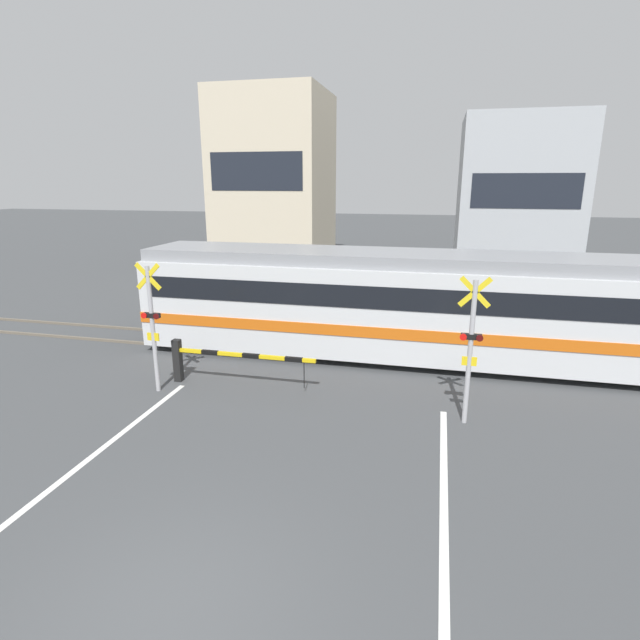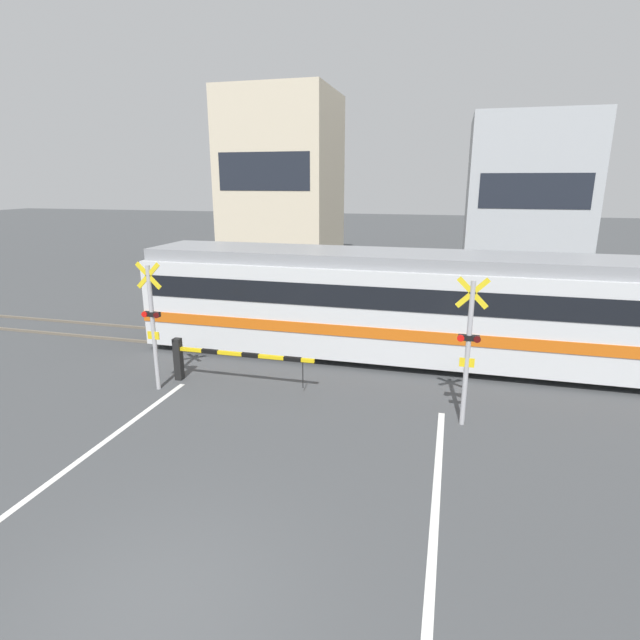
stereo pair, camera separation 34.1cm
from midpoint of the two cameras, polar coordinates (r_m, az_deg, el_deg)
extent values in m
plane|color=#444749|center=(7.60, -17.16, -29.14)|extent=(160.00, 160.00, 0.00)
cube|color=#6B6051|center=(15.29, 1.85, -4.41)|extent=(50.00, 0.10, 0.08)
cube|color=#6B6051|center=(16.62, 2.97, -2.77)|extent=(50.00, 0.10, 0.08)
cube|color=white|center=(10.23, -30.17, -17.72)|extent=(0.14, 10.68, 0.01)
cube|color=white|center=(7.82, 13.88, -27.25)|extent=(0.14, 10.68, 0.01)
cube|color=silver|center=(15.20, 11.73, 1.15)|extent=(16.83, 2.75, 2.67)
cube|color=gray|center=(14.91, 12.05, 6.79)|extent=(16.66, 2.42, 0.36)
cube|color=orange|center=(15.31, 11.64, -0.30)|extent=(16.84, 2.81, 0.32)
cube|color=black|center=(15.07, 11.85, 3.36)|extent=(16.15, 2.79, 0.64)
cube|color=black|center=(17.60, -16.74, 4.76)|extent=(0.03, 1.93, 0.80)
cylinder|color=black|center=(15.98, -7.69, -2.37)|extent=(0.76, 0.12, 0.76)
cylinder|color=black|center=(17.25, -5.89, -0.96)|extent=(0.76, 0.12, 0.76)
cylinder|color=black|center=(15.51, 30.96, -5.10)|extent=(0.76, 0.12, 0.76)
cylinder|color=black|center=(16.82, 29.69, -3.43)|extent=(0.76, 0.12, 0.76)
cube|color=black|center=(14.12, -15.21, -4.34)|extent=(0.20, 0.20, 1.18)
cube|color=yellow|center=(13.18, -8.01, -3.93)|extent=(3.85, 0.09, 0.09)
cube|color=black|center=(13.57, -11.77, -3.54)|extent=(0.46, 0.10, 0.10)
cube|color=black|center=(13.11, -7.23, -4.01)|extent=(0.46, 0.10, 0.10)
cube|color=black|center=(12.74, -2.39, -4.49)|extent=(0.46, 0.10, 0.10)
cylinder|color=black|center=(12.81, -1.21, -6.29)|extent=(0.02, 0.02, 0.72)
cube|color=black|center=(18.41, 15.72, 0.26)|extent=(0.20, 0.20, 1.18)
cube|color=yellow|center=(18.39, 9.79, 1.60)|extent=(3.85, 0.09, 0.09)
cube|color=black|center=(18.33, 12.79, 1.40)|extent=(0.46, 0.10, 0.10)
cube|color=black|center=(18.40, 9.20, 1.64)|extent=(0.46, 0.10, 0.10)
cube|color=black|center=(18.54, 5.64, 1.88)|extent=(0.46, 0.10, 0.10)
cylinder|color=black|center=(18.69, 4.80, 0.73)|extent=(0.02, 0.02, 0.72)
cylinder|color=#B2B2B7|center=(13.31, -17.82, -1.00)|extent=(0.11, 0.11, 3.28)
cube|color=yellow|center=(13.01, -18.32, 4.83)|extent=(0.68, 0.04, 0.68)
cube|color=yellow|center=(13.01, -18.32, 4.83)|extent=(0.68, 0.04, 0.68)
cube|color=black|center=(13.21, -17.96, 0.64)|extent=(0.44, 0.12, 0.12)
cylinder|color=red|center=(13.24, -18.75, 0.60)|extent=(0.15, 0.03, 0.15)
cylinder|color=#4C0C0C|center=(13.06, -17.51, 0.51)|extent=(0.15, 0.03, 0.15)
cube|color=yellow|center=(13.34, -17.81, -1.70)|extent=(0.32, 0.03, 0.20)
cylinder|color=#B2B2B7|center=(11.31, 17.33, -3.86)|extent=(0.11, 0.11, 3.28)
cube|color=yellow|center=(10.95, 17.90, 2.96)|extent=(0.68, 0.04, 0.68)
cube|color=yellow|center=(10.95, 17.90, 2.96)|extent=(0.68, 0.04, 0.68)
cube|color=black|center=(11.19, 17.49, -1.95)|extent=(0.44, 0.12, 0.12)
cylinder|color=red|center=(11.11, 16.63, -2.01)|extent=(0.15, 0.03, 0.15)
cylinder|color=#4C0C0C|center=(11.13, 18.37, -2.13)|extent=(0.15, 0.03, 0.15)
cube|color=yellow|center=(11.35, 17.26, -4.67)|extent=(0.32, 0.03, 0.20)
cylinder|color=brown|center=(20.70, 3.10, 2.00)|extent=(0.13, 0.13, 0.83)
cylinder|color=brown|center=(20.68, 3.48, 1.98)|extent=(0.13, 0.13, 0.83)
cube|color=maroon|center=(20.53, 3.32, 4.01)|extent=(0.38, 0.22, 0.66)
sphere|color=tan|center=(20.44, 3.34, 5.23)|extent=(0.22, 0.22, 0.22)
cube|color=beige|center=(32.66, -3.97, 15.56)|extent=(6.51, 6.61, 10.55)
cube|color=#1E232D|center=(29.55, -6.14, 16.54)|extent=(5.47, 0.03, 2.11)
cube|color=#B2B7BC|center=(31.21, 22.70, 12.74)|extent=(6.32, 6.61, 8.71)
cube|color=#1E232D|center=(27.91, 23.66, 13.35)|extent=(5.31, 0.03, 1.74)
camera|label=1|loc=(0.17, -89.28, 0.20)|focal=28.00mm
camera|label=2|loc=(0.17, 90.72, -0.20)|focal=28.00mm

